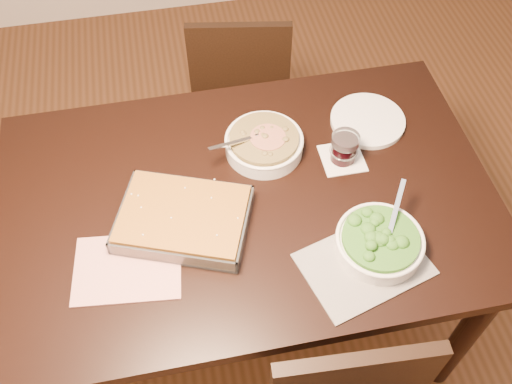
{
  "coord_description": "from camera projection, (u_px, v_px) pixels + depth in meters",
  "views": [
    {
      "loc": [
        -0.16,
        -0.94,
        2.04
      ],
      "look_at": [
        0.02,
        -0.03,
        0.8
      ],
      "focal_mm": 40.0,
      "sensor_mm": 36.0,
      "label": 1
    }
  ],
  "objects": [
    {
      "name": "ground",
      "position": [
        249.0,
        311.0,
        2.2
      ],
      "size": [
        4.0,
        4.0,
        0.0
      ],
      "primitive_type": "plane",
      "color": "#482914",
      "rests_on": "ground"
    },
    {
      "name": "table",
      "position": [
        247.0,
        215.0,
        1.68
      ],
      "size": [
        1.4,
        0.9,
        0.75
      ],
      "color": "black",
      "rests_on": "ground"
    },
    {
      "name": "magazine_a",
      "position": [
        128.0,
        268.0,
        1.46
      ],
      "size": [
        0.29,
        0.23,
        0.01
      ],
      "primitive_type": "cube",
      "rotation": [
        0.0,
        0.0,
        -0.11
      ],
      "color": "#B03238",
      "rests_on": "table"
    },
    {
      "name": "magazine_b",
      "position": [
        364.0,
        264.0,
        1.47
      ],
      "size": [
        0.36,
        0.3,
        0.01
      ],
      "primitive_type": "cube",
      "rotation": [
        0.0,
        0.0,
        0.28
      ],
      "color": "#222329",
      "rests_on": "table"
    },
    {
      "name": "coaster",
      "position": [
        342.0,
        158.0,
        1.68
      ],
      "size": [
        0.12,
        0.12,
        0.0
      ],
      "primitive_type": "cube",
      "color": "white",
      "rests_on": "table"
    },
    {
      "name": "stew_bowl",
      "position": [
        264.0,
        143.0,
        1.68
      ],
      "size": [
        0.25,
        0.23,
        0.09
      ],
      "color": "white",
      "rests_on": "table"
    },
    {
      "name": "broccoli_bowl",
      "position": [
        379.0,
        242.0,
        1.47
      ],
      "size": [
        0.23,
        0.25,
        0.09
      ],
      "color": "white",
      "rests_on": "table"
    },
    {
      "name": "baking_dish",
      "position": [
        183.0,
        219.0,
        1.52
      ],
      "size": [
        0.41,
        0.36,
        0.06
      ],
      "rotation": [
        0.0,
        0.0,
        -0.36
      ],
      "color": "silver",
      "rests_on": "table"
    },
    {
      "name": "wine_tumbler",
      "position": [
        344.0,
        147.0,
        1.65
      ],
      "size": [
        0.08,
        0.08,
        0.09
      ],
      "color": "black",
      "rests_on": "coaster"
    },
    {
      "name": "dinner_plate",
      "position": [
        368.0,
        121.0,
        1.77
      ],
      "size": [
        0.23,
        0.23,
        0.02
      ],
      "primitive_type": "cylinder",
      "color": "white",
      "rests_on": "table"
    },
    {
      "name": "chair_far",
      "position": [
        240.0,
        82.0,
        2.32
      ],
      "size": [
        0.44,
        0.44,
        0.81
      ],
      "rotation": [
        0.0,
        0.0,
        2.97
      ],
      "color": "black",
      "rests_on": "ground"
    }
  ]
}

